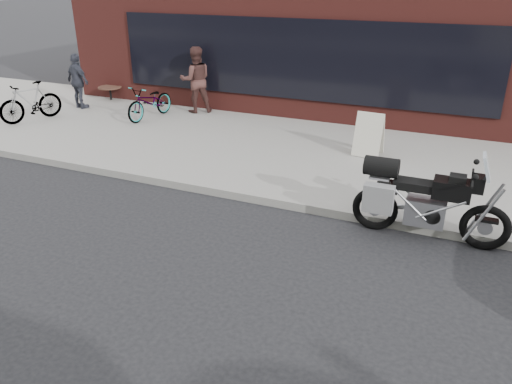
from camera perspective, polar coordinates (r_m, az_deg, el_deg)
name	(u,v)px	position (r m, az deg, el deg)	size (l,w,h in m)	color
ground	(180,371)	(5.51, -8.68, -19.58)	(120.00, 120.00, 0.00)	black
near_sidewalk	(347,154)	(11.18, 10.31, 4.29)	(44.00, 6.00, 0.15)	gray
storefront	(344,20)	(17.87, 9.97, 18.77)	(14.00, 10.07, 4.50)	maroon
motorcycle	(420,200)	(7.85, 18.20, -0.89)	(2.31, 0.75, 1.46)	black
bicycle_front	(150,102)	(13.70, -12.01, 10.05)	(0.59, 1.68, 0.88)	gray
bicycle_rear	(31,102)	(14.42, -24.37, 9.37)	(0.47, 1.66, 1.00)	gray
sandwich_sign	(369,134)	(10.89, 12.83, 6.51)	(0.61, 0.56, 0.92)	beige
cafe_table	(110,88)	(16.08, -16.37, 11.37)	(0.70, 0.70, 0.40)	black
cafe_patron_left	(196,80)	(14.05, -6.90, 12.60)	(0.86, 0.67, 1.78)	#4B2C28
cafe_patron_right	(78,81)	(15.23, -19.67, 11.83)	(0.90, 0.37, 1.53)	#343642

